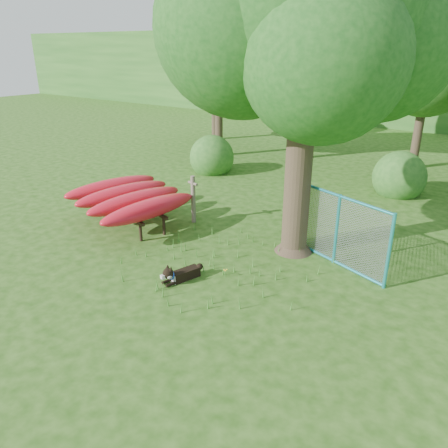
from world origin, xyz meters
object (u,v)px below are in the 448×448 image
Objects in this scene: kayak_rack at (129,197)px; fence_section at (337,230)px; husky_dog at (180,274)px; oak_tree at (306,21)px.

kayak_rack is 1.33× the size of fence_section.
fence_section is at bearing 65.34° from husky_dog.
husky_dog is (3.39, -1.71, -0.64)m from kayak_rack.
kayak_rack reaches higher than husky_dog.
oak_tree reaches higher than fence_section.
kayak_rack is at bearing -149.55° from fence_section.
oak_tree is at bearing -162.24° from fence_section.
husky_dog is at bearing -113.73° from oak_tree.
fence_section reaches higher than kayak_rack.
fence_section is at bearing 27.66° from kayak_rack.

